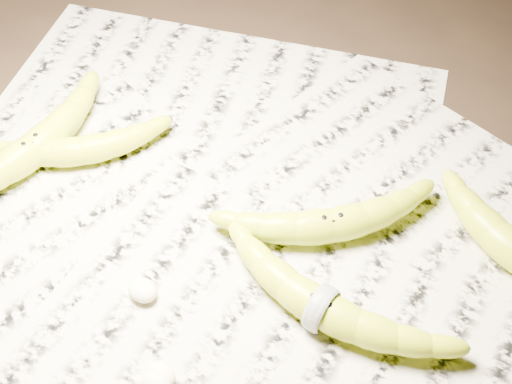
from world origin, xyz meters
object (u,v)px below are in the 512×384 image
Objects in this scene: banana_left_b at (81,148)px; banana_taped at (321,306)px; banana_left_a at (31,148)px; banana_center at (331,223)px.

banana_left_b is 0.34m from banana_taped.
banana_taped is (0.34, -0.02, 0.00)m from banana_left_b.
banana_left_a reaches higher than banana_taped.
banana_center reaches higher than banana_left_b.
banana_left_b is at bearing 148.02° from banana_center.
banana_left_a reaches higher than banana_center.
banana_left_a is 1.01× the size of banana_taped.
banana_center is at bearing -33.08° from banana_left_b.
banana_center is 0.91× the size of banana_taped.
banana_left_b is 0.30m from banana_center.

